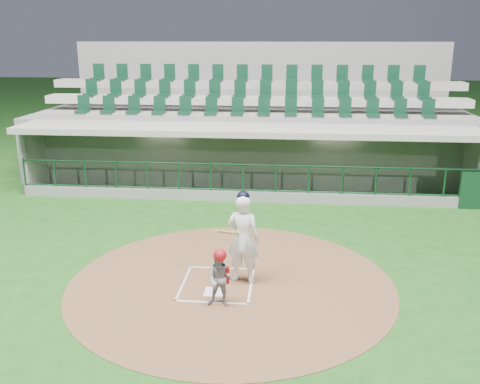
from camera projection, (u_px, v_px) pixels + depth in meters
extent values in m
plane|color=#194915|center=(219.00, 279.00, 12.06)|extent=(120.00, 120.00, 0.00)
cylinder|color=brown|center=(231.00, 283.00, 11.84)|extent=(7.20, 7.20, 0.01)
cube|color=white|center=(215.00, 292.00, 11.39)|extent=(0.43, 0.43, 0.02)
cube|color=silver|center=(184.00, 283.00, 11.84)|extent=(0.05, 1.80, 0.01)
cube|color=white|center=(251.00, 285.00, 11.70)|extent=(0.05, 1.80, 0.01)
cube|color=silver|center=(222.00, 268.00, 12.59)|extent=(1.55, 0.05, 0.01)
cube|color=white|center=(211.00, 302.00, 10.96)|extent=(1.55, 0.05, 0.01)
cube|color=slate|center=(247.00, 203.00, 19.39)|extent=(15.00, 3.00, 0.10)
cube|color=slate|center=(250.00, 156.00, 20.53)|extent=(15.00, 0.20, 2.70)
cube|color=beige|center=(250.00, 150.00, 20.34)|extent=(13.50, 0.04, 0.90)
cube|color=gray|center=(44.00, 161.00, 19.69)|extent=(0.20, 3.00, 2.70)
cube|color=gray|center=(465.00, 171.00, 18.30)|extent=(0.20, 3.00, 2.70)
cube|color=#9F9A90|center=(246.00, 126.00, 18.35)|extent=(15.40, 3.50, 0.20)
cube|color=slate|center=(243.00, 197.00, 17.71)|extent=(15.00, 0.15, 0.40)
cube|color=black|center=(243.00, 150.00, 17.27)|extent=(15.00, 0.01, 0.95)
cube|color=brown|center=(249.00, 188.00, 20.31)|extent=(12.75, 0.40, 0.45)
cube|color=white|center=(163.00, 128.00, 18.91)|extent=(1.30, 0.35, 0.04)
cube|color=white|center=(334.00, 130.00, 18.35)|extent=(1.30, 0.35, 0.04)
imported|color=maroon|center=(101.00, 167.00, 20.62)|extent=(1.31, 0.88, 1.88)
imported|color=maroon|center=(230.00, 174.00, 19.97)|extent=(1.01, 0.52, 1.65)
imported|color=#B11E13|center=(307.00, 175.00, 19.92)|extent=(0.92, 0.78, 1.61)
imported|color=#B11D13|center=(349.00, 177.00, 19.46)|extent=(1.68, 1.08, 1.73)
cube|color=slate|center=(254.00, 141.00, 22.02)|extent=(17.00, 6.50, 2.50)
cube|color=gray|center=(251.00, 118.00, 20.26)|extent=(16.60, 0.95, 0.30)
cube|color=#A8A498|center=(253.00, 101.00, 21.02)|extent=(16.60, 0.95, 0.30)
cube|color=gray|center=(255.00, 84.00, 21.77)|extent=(16.60, 0.95, 0.30)
cube|color=slate|center=(259.00, 98.00, 24.84)|extent=(17.00, 0.25, 5.05)
imported|color=white|center=(243.00, 239.00, 11.65)|extent=(0.83, 0.65, 2.01)
sphere|color=black|center=(243.00, 197.00, 11.39)|extent=(0.28, 0.28, 0.28)
cylinder|color=tan|center=(230.00, 233.00, 11.37)|extent=(0.58, 0.79, 0.39)
imported|color=gray|center=(220.00, 279.00, 10.69)|extent=(0.59, 0.48, 1.15)
sphere|color=#A9121B|center=(220.00, 255.00, 10.54)|extent=(0.26, 0.26, 0.26)
cube|color=maroon|center=(221.00, 275.00, 10.82)|extent=(0.32, 0.10, 0.35)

